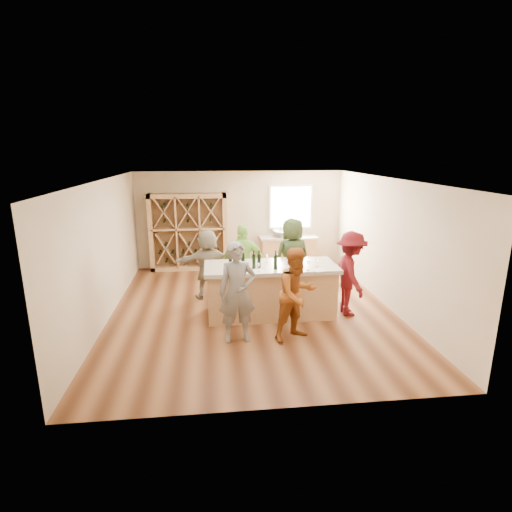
{
  "coord_description": "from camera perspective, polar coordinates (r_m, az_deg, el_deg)",
  "views": [
    {
      "loc": [
        -0.84,
        -8.1,
        3.36
      ],
      "look_at": [
        0.1,
        0.2,
        1.15
      ],
      "focal_mm": 28.0,
      "sensor_mm": 36.0,
      "label": 1
    }
  ],
  "objects": [
    {
      "name": "faucet",
      "position": [
        11.88,
        3.56,
        3.68
      ],
      "size": [
        0.02,
        0.02,
        0.3
      ],
      "primitive_type": "cylinder",
      "color": "silver",
      "rests_on": "back_counter_top"
    },
    {
      "name": "tasting_menu_c",
      "position": [
        7.99,
        8.91,
        -1.93
      ],
      "size": [
        0.29,
        0.34,
        0.0
      ],
      "primitive_type": "cube",
      "rotation": [
        0.0,
        0.0,
        0.3
      ],
      "color": "white",
      "rests_on": "tasting_counter_top"
    },
    {
      "name": "wall_left",
      "position": [
        8.62,
        -21.13,
        0.67
      ],
      "size": [
        0.1,
        7.0,
        2.8
      ],
      "primitive_type": "cube",
      "color": "#C5AF8F",
      "rests_on": "ground"
    },
    {
      "name": "person_near_right",
      "position": [
        7.24,
        5.85,
        -5.45
      ],
      "size": [
        0.95,
        0.79,
        1.72
      ],
      "primitive_type": "imported",
      "rotation": [
        0.0,
        0.0,
        0.47
      ],
      "color": "#994C19",
      "rests_on": "floor"
    },
    {
      "name": "wine_rack",
      "position": [
        11.61,
        -9.61,
        3.38
      ],
      "size": [
        2.2,
        0.45,
        2.2
      ],
      "primitive_type": "cube",
      "color": "tan",
      "rests_on": "floor"
    },
    {
      "name": "wine_glass_f",
      "position": [
        8.37,
        1.59,
        -0.35
      ],
      "size": [
        0.07,
        0.07,
        0.18
      ],
      "primitive_type": "cone",
      "color": "white",
      "rests_on": "tasting_counter_top"
    },
    {
      "name": "wine_bottle_c",
      "position": [
        8.05,
        -1.87,
        -0.55
      ],
      "size": [
        0.07,
        0.07,
        0.29
      ],
      "primitive_type": "cylinder",
      "rotation": [
        0.0,
        0.0,
        0.0
      ],
      "color": "black",
      "rests_on": "tasting_counter_top"
    },
    {
      "name": "wine_bottle_f",
      "position": [
        7.89,
        2.81,
        -0.85
      ],
      "size": [
        0.07,
        0.07,
        0.3
      ],
      "primitive_type": "cylinder",
      "color": "black",
      "rests_on": "tasting_counter_top"
    },
    {
      "name": "wine_bottle_a",
      "position": [
        7.9,
        -3.69,
        -0.89
      ],
      "size": [
        0.08,
        0.08,
        0.29
      ],
      "primitive_type": "cylinder",
      "rotation": [
        0.0,
        0.0,
        -0.15
      ],
      "color": "black",
      "rests_on": "tasting_counter_top"
    },
    {
      "name": "back_counter_top",
      "position": [
        11.78,
        4.66,
        2.66
      ],
      "size": [
        1.7,
        0.62,
        0.06
      ],
      "primitive_type": "cube",
      "color": "#B7AC97",
      "rests_on": "back_counter_base"
    },
    {
      "name": "wine_bottle_d",
      "position": [
        7.95,
        -0.31,
        -0.78
      ],
      "size": [
        0.08,
        0.08,
        0.28
      ],
      "primitive_type": "cylinder",
      "rotation": [
        0.0,
        0.0,
        0.1
      ],
      "color": "black",
      "rests_on": "tasting_counter_top"
    },
    {
      "name": "tasting_menu_a",
      "position": [
        7.77,
        0.4,
        -2.23
      ],
      "size": [
        0.27,
        0.34,
        0.0
      ],
      "primitive_type": "cube",
      "rotation": [
        0.0,
        0.0,
        0.13
      ],
      "color": "white",
      "rests_on": "tasting_counter_top"
    },
    {
      "name": "wine_bottle_b",
      "position": [
        7.87,
        -2.92,
        -0.91
      ],
      "size": [
        0.08,
        0.08,
        0.3
      ],
      "primitive_type": "cylinder",
      "rotation": [
        0.0,
        0.0,
        -0.17
      ],
      "color": "black",
      "rests_on": "tasting_counter_top"
    },
    {
      "name": "wine_bottle_e",
      "position": [
        7.99,
        0.44,
        -0.72
      ],
      "size": [
        0.08,
        0.08,
        0.28
      ],
      "primitive_type": "cylinder",
      "rotation": [
        0.0,
        0.0,
        0.28
      ],
      "color": "black",
      "rests_on": "tasting_counter_top"
    },
    {
      "name": "wall_back",
      "position": [
        11.84,
        -2.31,
        5.28
      ],
      "size": [
        6.0,
        0.1,
        2.8
      ],
      "primitive_type": "cube",
      "color": "#C5AF8F",
      "rests_on": "ground"
    },
    {
      "name": "window_frame",
      "position": [
        11.91,
        4.97,
        6.99
      ],
      "size": [
        1.3,
        0.06,
        1.3
      ],
      "primitive_type": "cube",
      "color": "white",
      "rests_on": "wall_back"
    },
    {
      "name": "ceiling",
      "position": [
        8.16,
        -0.55,
        11.24
      ],
      "size": [
        6.0,
        7.0,
        0.1
      ],
      "primitive_type": "cube",
      "color": "white",
      "rests_on": "ground"
    },
    {
      "name": "person_far_right",
      "position": [
        9.44,
        5.19,
        -0.18
      ],
      "size": [
        1.03,
        0.82,
        1.85
      ],
      "primitive_type": "imported",
      "rotation": [
        0.0,
        0.0,
        3.42
      ],
      "color": "#263319",
      "rests_on": "floor"
    },
    {
      "name": "person_far_left",
      "position": [
        9.31,
        -6.89,
        -1.11
      ],
      "size": [
        1.58,
        0.72,
        1.64
      ],
      "primitive_type": "imported",
      "rotation": [
        0.0,
        0.0,
        3.26
      ],
      "color": "gray",
      "rests_on": "floor"
    },
    {
      "name": "person_near_left",
      "position": [
        7.12,
        -2.68,
        -5.24
      ],
      "size": [
        0.7,
        0.53,
        1.84
      ],
      "primitive_type": "imported",
      "rotation": [
        0.0,
        0.0,
        0.07
      ],
      "color": "slate",
      "rests_on": "floor"
    },
    {
      "name": "wine_glass_e",
      "position": [
        8.16,
        8.77,
        -0.96
      ],
      "size": [
        0.08,
        0.08,
        0.17
      ],
      "primitive_type": "cone",
      "rotation": [
        0.0,
        0.0,
        0.31
      ],
      "color": "white",
      "rests_on": "tasting_counter_top"
    },
    {
      "name": "wine_glass_d",
      "position": [
        8.12,
        5.65,
        -0.85
      ],
      "size": [
        0.08,
        0.08,
        0.19
      ],
      "primitive_type": "cone",
      "rotation": [
        0.0,
        0.0,
        0.14
      ],
      "color": "white",
      "rests_on": "tasting_counter_top"
    },
    {
      "name": "wine_glass_b",
      "position": [
        7.77,
        4.33,
        -1.57
      ],
      "size": [
        0.07,
        0.07,
        0.19
      ],
      "primitive_type": "cone",
      "rotation": [
        0.0,
        0.0,
        -0.02
      ],
      "color": "white",
      "rests_on": "tasting_counter_top"
    },
    {
      "name": "tasting_menu_b",
      "position": [
        7.86,
        4.69,
        -2.07
      ],
      "size": [
        0.28,
        0.35,
        0.0
      ],
      "primitive_type": "cube",
      "rotation": [
        0.0,
        0.0,
        0.19
      ],
      "color": "white",
      "rests_on": "tasting_counter_top"
    },
    {
      "name": "floor",
      "position": [
        8.83,
        -0.5,
        -7.9
      ],
      "size": [
        6.0,
        7.0,
        0.1
      ],
      "primitive_type": "cube",
      "color": "brown",
      "rests_on": "ground"
    },
    {
      "name": "window_pane",
      "position": [
        11.88,
        5.0,
        6.97
      ],
      "size": [
        1.18,
        0.01,
        1.18
      ],
      "primitive_type": "cube",
      "color": "white",
      "rests_on": "wall_back"
    },
    {
      "name": "wall_front",
      "position": [
        5.02,
        3.7,
        -8.16
      ],
      "size": [
        6.0,
        0.1,
        2.8
      ],
      "primitive_type": "cube",
      "color": "#C5AF8F",
      "rests_on": "ground"
    },
    {
      "name": "wall_right",
      "position": [
        9.2,
        18.75,
        1.72
      ],
      "size": [
        0.1,
        7.0,
        2.8
      ],
      "primitive_type": "cube",
      "color": "#C5AF8F",
      "rests_on": "ground"
    },
    {
      "name": "wine_glass_a",
      "position": [
        7.72,
        0.44,
        -1.7
      ],
      "size": [
        0.06,
        0.06,
        0.17
      ],
      "primitive_type": "cone",
      "rotation": [
        0.0,
        0.0,
        -0.01
      ],
      "color": "white",
      "rests_on": "tasting_counter_top"
    },
    {
      "name": "tasting_counter_top",
      "position": [
        8.22,
        2.12,
        -1.58
      ],
      "size": [
        2.72,
        1.12,
        0.08
      ],
      "primitive_type": "cube",
      "color": "#B7AC97",
      "rests_on": "tasting_counter_base"
    },
    {
      "name": "wine_glass_c",
      "position": [
        7.88,
        7.47,
        -1.37
      ],
      "size": [
        0.1,
        0.1,
        0.2
      ],
      "primitive_type": "cone",
      "rotation": [
        0.0,
        0.0,
        0.38
      ],
      "color": "white",
      "rests_on": "tasting_counter_top"
    },
    {
      "name": "sink",
      "position": [
        11.72,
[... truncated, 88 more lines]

